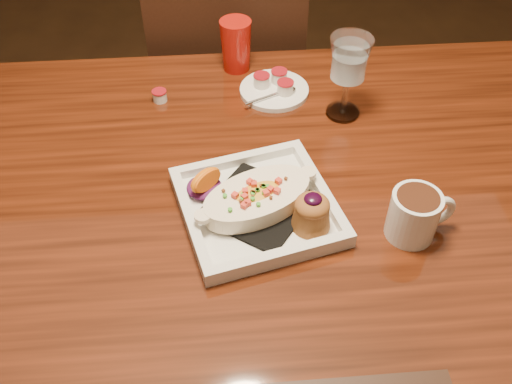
{
  "coord_description": "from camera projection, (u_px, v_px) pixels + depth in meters",
  "views": [
    {
      "loc": [
        -0.03,
        -0.77,
        1.5
      ],
      "look_at": [
        0.03,
        -0.05,
        0.77
      ],
      "focal_mm": 40.0,
      "sensor_mm": 36.0,
      "label": 1
    }
  ],
  "objects": [
    {
      "name": "red_tumbler",
      "position": [
        236.0,
        45.0,
        1.3
      ],
      "size": [
        0.07,
        0.07,
        0.12
      ],
      "primitive_type": "cone",
      "color": "#B3150C",
      "rests_on": "table"
    },
    {
      "name": "table",
      "position": [
        240.0,
        215.0,
        1.15
      ],
      "size": [
        1.5,
        0.9,
        0.75
      ],
      "color": "#60220D",
      "rests_on": "floor"
    },
    {
      "name": "floor",
      "position": [
        245.0,
        371.0,
        1.61
      ],
      "size": [
        7.0,
        7.0,
        0.0
      ],
      "primitive_type": "plane",
      "color": "black",
      "rests_on": "ground"
    },
    {
      "name": "chair_far",
      "position": [
        228.0,
        92.0,
        1.69
      ],
      "size": [
        0.42,
        0.42,
        0.93
      ],
      "rotation": [
        0.0,
        0.0,
        3.14
      ],
      "color": "black",
      "rests_on": "floor"
    },
    {
      "name": "plate",
      "position": [
        262.0,
        203.0,
        1.0
      ],
      "size": [
        0.32,
        0.32,
        0.08
      ],
      "rotation": [
        0.0,
        0.0,
        0.25
      ],
      "color": "white",
      "rests_on": "table"
    },
    {
      "name": "coffee_mug",
      "position": [
        415.0,
        214.0,
        0.95
      ],
      "size": [
        0.12,
        0.08,
        0.09
      ],
      "rotation": [
        0.0,
        0.0,
        0.16
      ],
      "color": "white",
      "rests_on": "table"
    },
    {
      "name": "goblet",
      "position": [
        349.0,
        63.0,
        1.14
      ],
      "size": [
        0.09,
        0.09,
        0.18
      ],
      "color": "silver",
      "rests_on": "table"
    },
    {
      "name": "creamer_loose",
      "position": [
        160.0,
        96.0,
        1.25
      ],
      "size": [
        0.03,
        0.03,
        0.03
      ],
      "color": "silver",
      "rests_on": "table"
    },
    {
      "name": "saucer",
      "position": [
        274.0,
        88.0,
        1.27
      ],
      "size": [
        0.15,
        0.15,
        0.1
      ],
      "color": "white",
      "rests_on": "table"
    }
  ]
}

